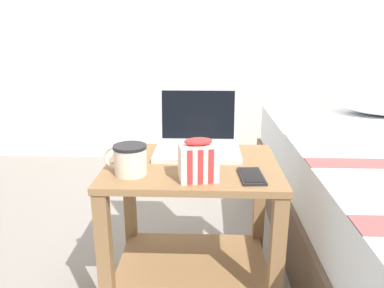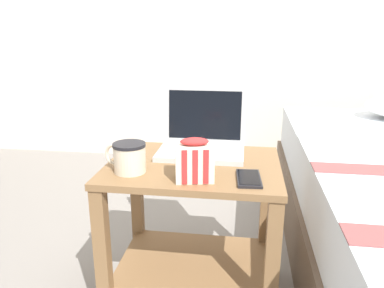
{
  "view_description": "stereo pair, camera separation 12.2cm",
  "coord_description": "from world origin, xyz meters",
  "px_view_note": "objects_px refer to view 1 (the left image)",
  "views": [
    {
      "loc": [
        0.04,
        -1.2,
        0.98
      ],
      "look_at": [
        0.0,
        -0.03,
        0.62
      ],
      "focal_mm": 35.0,
      "sensor_mm": 36.0,
      "label": 1
    },
    {
      "loc": [
        0.17,
        -1.19,
        0.98
      ],
      "look_at": [
        0.0,
        -0.03,
        0.62
      ],
      "focal_mm": 35.0,
      "sensor_mm": 36.0,
      "label": 2
    }
  ],
  "objects_px": {
    "laptop": "(198,139)",
    "mug_front_left": "(130,158)",
    "snack_bag": "(198,161)",
    "cell_phone": "(251,176)"
  },
  "relations": [
    {
      "from": "laptop",
      "to": "mug_front_left",
      "type": "height_order",
      "value": "laptop"
    },
    {
      "from": "snack_bag",
      "to": "laptop",
      "type": "bearing_deg",
      "value": 91.76
    },
    {
      "from": "laptop",
      "to": "mug_front_left",
      "type": "distance_m",
      "value": 0.32
    },
    {
      "from": "laptop",
      "to": "cell_phone",
      "type": "height_order",
      "value": "laptop"
    },
    {
      "from": "snack_bag",
      "to": "mug_front_left",
      "type": "bearing_deg",
      "value": 169.83
    },
    {
      "from": "laptop",
      "to": "cell_phone",
      "type": "bearing_deg",
      "value": -56.03
    },
    {
      "from": "mug_front_left",
      "to": "cell_phone",
      "type": "bearing_deg",
      "value": -2.47
    },
    {
      "from": "mug_front_left",
      "to": "cell_phone",
      "type": "distance_m",
      "value": 0.38
    },
    {
      "from": "mug_front_left",
      "to": "cell_phone",
      "type": "height_order",
      "value": "mug_front_left"
    },
    {
      "from": "laptop",
      "to": "snack_bag",
      "type": "relative_size",
      "value": 2.33
    }
  ]
}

